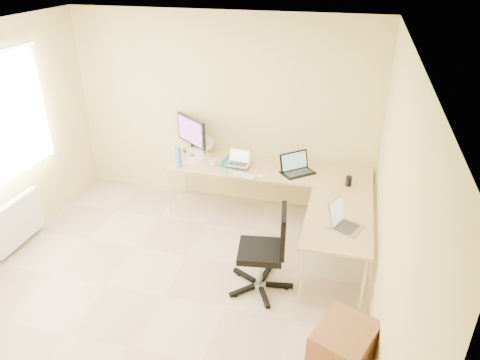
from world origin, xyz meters
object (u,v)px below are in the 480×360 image
(mug, at_px, (213,163))
(laptop_return, at_px, (347,218))
(laptop_black, at_px, (298,164))
(keyboard, at_px, (241,174))
(desk_fan, at_px, (207,145))
(office_chair, at_px, (260,249))
(desk_main, at_px, (267,192))
(desk_return, at_px, (336,246))
(water_bottle, at_px, (178,157))
(laptop_center, at_px, (238,158))
(monitor, at_px, (191,135))

(mug, distance_m, laptop_return, 2.03)
(laptop_black, height_order, keyboard, laptop_black)
(laptop_black, height_order, desk_fan, desk_fan)
(laptop_return, xyz_separation_m, office_chair, (-0.82, -0.26, -0.35))
(desk_main, bearing_deg, keyboard, -132.93)
(mug, bearing_deg, desk_fan, 120.24)
(desk_main, bearing_deg, desk_return, -45.73)
(laptop_black, xyz_separation_m, office_chair, (-0.17, -1.39, -0.36))
(keyboard, distance_m, laptop_return, 1.60)
(keyboard, height_order, water_bottle, water_bottle)
(laptop_center, xyz_separation_m, laptop_return, (1.42, -1.07, -0.03))
(monitor, relative_size, keyboard, 1.63)
(laptop_black, bearing_deg, water_bottle, 145.61)
(laptop_black, bearing_deg, laptop_center, 142.24)
(desk_main, relative_size, office_chair, 2.70)
(desk_return, bearing_deg, laptop_return, -68.34)
(mug, bearing_deg, laptop_return, -30.90)
(desk_return, bearing_deg, desk_fan, 147.31)
(water_bottle, xyz_separation_m, desk_fan, (0.23, 0.46, -0.01))
(keyboard, bearing_deg, laptop_return, -18.50)
(keyboard, bearing_deg, laptop_center, 133.05)
(office_chair, bearing_deg, desk_return, 22.15)
(desk_return, xyz_separation_m, office_chair, (-0.75, -0.45, 0.14))
(mug, relative_size, water_bottle, 0.38)
(laptop_return, bearing_deg, desk_fan, 78.23)
(laptop_center, distance_m, laptop_black, 0.77)
(desk_fan, distance_m, laptop_return, 2.39)
(laptop_black, bearing_deg, desk_return, -100.25)
(laptop_black, bearing_deg, keyboard, 157.23)
(water_bottle, bearing_deg, desk_fan, 63.44)
(laptop_black, xyz_separation_m, mug, (-1.09, -0.08, -0.08))
(monitor, xyz_separation_m, mug, (0.42, -0.34, -0.21))
(desk_main, relative_size, laptop_return, 7.49)
(monitor, bearing_deg, desk_fan, 35.85)
(water_bottle, bearing_deg, laptop_black, 7.46)
(desk_fan, bearing_deg, desk_return, -39.14)
(laptop_black, xyz_separation_m, laptop_return, (0.65, -1.12, -0.01))
(desk_main, height_order, desk_fan, desk_fan)
(desk_return, relative_size, laptop_center, 4.49)
(desk_return, xyz_separation_m, desk_fan, (-1.87, 1.20, 0.50))
(desk_main, xyz_separation_m, water_bottle, (-1.13, -0.26, 0.51))
(laptop_center, distance_m, office_chair, 1.51)
(desk_fan, bearing_deg, laptop_return, -41.94)
(monitor, distance_m, laptop_black, 1.54)
(laptop_center, bearing_deg, desk_return, -28.91)
(laptop_black, relative_size, water_bottle, 1.44)
(mug, height_order, desk_fan, desk_fan)
(desk_main, bearing_deg, water_bottle, -166.84)
(desk_main, height_order, monitor, monitor)
(monitor, xyz_separation_m, laptop_black, (1.51, -0.26, -0.14))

